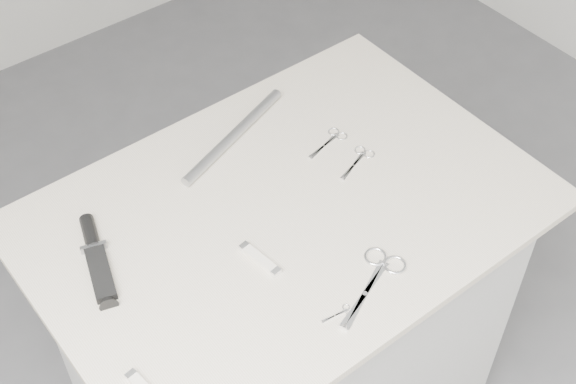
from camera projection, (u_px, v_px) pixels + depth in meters
plinth at (287, 338)px, 1.93m from camera, size 0.90×0.60×0.90m
display_board at (286, 212)px, 1.60m from camera, size 1.00×0.70×0.02m
large_shears at (378, 272)px, 1.48m from camera, size 0.19×0.12×0.01m
embroidery_scissors_a at (359, 158)px, 1.69m from camera, size 0.11×0.06×0.00m
embroidery_scissors_b at (331, 140)px, 1.72m from camera, size 0.11×0.05×0.00m
tiny_scissors at (341, 313)px, 1.42m from camera, size 0.06×0.03×0.00m
sheathed_knife at (96, 255)px, 1.50m from camera, size 0.09×0.21×0.03m
pocket_knife_b at (260, 259)px, 1.50m from camera, size 0.03×0.10×0.01m
metal_rail at (234, 135)px, 1.72m from camera, size 0.32×0.13×0.02m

